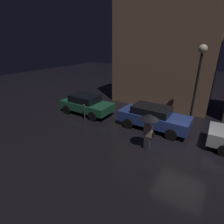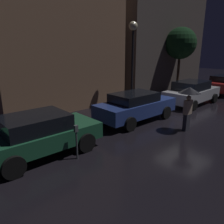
# 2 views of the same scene
# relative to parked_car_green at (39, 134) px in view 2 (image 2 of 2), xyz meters

# --- Properties ---
(ground_plane) EXTENTS (60.00, 60.00, 0.00)m
(ground_plane) POSITION_rel_parked_car_green_xyz_m (7.54, -1.26, -0.76)
(ground_plane) COLOR black
(building_facade_left) EXTENTS (7.90, 3.00, 9.59)m
(building_facade_left) POSITION_rel_parked_car_green_xyz_m (3.91, 5.24, 4.04)
(building_facade_left) COLOR #8C664C
(building_facade_left) RESTS_ON ground
(building_facade_right) EXTENTS (9.38, 3.00, 7.77)m
(building_facade_right) POSITION_rel_parked_car_green_xyz_m (13.62, 5.24, 3.13)
(building_facade_right) COLOR #564C47
(building_facade_right) RESTS_ON ground
(parked_car_green) EXTENTS (4.01, 2.02, 1.43)m
(parked_car_green) POSITION_rel_parked_car_green_xyz_m (0.00, 0.00, 0.00)
(parked_car_green) COLOR #1E5638
(parked_car_green) RESTS_ON ground
(parked_car_blue) EXTENTS (4.37, 1.92, 1.43)m
(parked_car_blue) POSITION_rel_parked_car_green_xyz_m (5.18, 0.28, 0.01)
(parked_car_blue) COLOR navy
(parked_car_blue) RESTS_ON ground
(parked_car_silver) EXTENTS (4.52, 2.00, 1.51)m
(parked_car_silver) POSITION_rel_parked_car_green_xyz_m (10.50, 0.16, 0.02)
(parked_car_silver) COLOR #B7B7BF
(parked_car_silver) RESTS_ON ground
(pedestrian_with_umbrella) EXTENTS (0.93, 0.93, 1.95)m
(pedestrian_with_umbrella) POSITION_rel_parked_car_green_xyz_m (5.79, -2.18, 0.75)
(pedestrian_with_umbrella) COLOR #383842
(pedestrian_with_umbrella) RESTS_ON ground
(parking_meter) EXTENTS (0.12, 0.10, 1.17)m
(parking_meter) POSITION_rel_parked_car_green_xyz_m (0.74, -1.14, -0.02)
(parking_meter) COLOR #4C5154
(parking_meter) RESTS_ON ground
(street_lamp_near) EXTENTS (0.51, 0.51, 5.02)m
(street_lamp_near) POSITION_rel_parked_car_green_xyz_m (7.07, 2.34, 3.00)
(street_lamp_near) COLOR black
(street_lamp_near) RESTS_ON ground
(street_tree) EXTENTS (2.47, 2.47, 5.15)m
(street_tree) POSITION_rel_parked_car_green_xyz_m (13.38, 3.04, 3.14)
(street_tree) COLOR #473323
(street_tree) RESTS_ON ground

